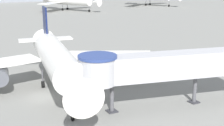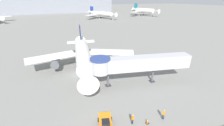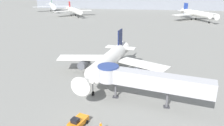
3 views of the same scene
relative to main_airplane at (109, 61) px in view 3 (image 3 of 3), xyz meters
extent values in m
plane|color=gray|center=(-2.40, -1.55, -4.24)|extent=(800.00, 800.00, 0.00)
cylinder|color=white|center=(-0.09, -0.59, 0.14)|extent=(6.37, 18.06, 3.65)
cone|color=white|center=(-2.02, -12.75, 0.14)|extent=(4.23, 4.53, 3.65)
cone|color=white|center=(1.49, 9.42, 0.14)|extent=(4.46, 5.98, 3.65)
cube|color=white|center=(-7.45, 3.00, -0.50)|extent=(12.54, 6.18, 0.22)
cube|color=white|center=(8.01, 0.56, -0.50)|extent=(12.67, 9.32, 0.22)
cube|color=#141E4C|center=(1.45, 9.15, 3.42)|extent=(0.79, 3.53, 4.74)
cube|color=white|center=(1.53, 9.69, 0.77)|extent=(8.45, 3.72, 0.18)
cylinder|color=#565960|center=(-6.66, 1.84, -1.76)|extent=(2.53, 3.81, 2.01)
cylinder|color=#565960|center=(6.90, -0.31, -1.76)|extent=(2.53, 3.81, 2.01)
cylinder|color=#4C4C51|center=(-1.50, -9.46, -2.74)|extent=(0.18, 0.18, 2.10)
cylinder|color=black|center=(-1.50, -9.46, -3.79)|extent=(0.40, 0.93, 0.90)
cylinder|color=#4C4C51|center=(-1.37, 1.86, -2.74)|extent=(0.22, 0.22, 2.10)
cylinder|color=black|center=(-1.37, 1.86, -3.79)|extent=(0.54, 0.95, 0.90)
cylinder|color=#4C4C51|center=(1.87, 1.34, -2.74)|extent=(0.22, 0.22, 2.10)
cylinder|color=black|center=(1.87, 1.34, -3.79)|extent=(0.54, 0.95, 0.90)
cube|color=#B7B7BC|center=(11.01, -11.17, 0.54)|extent=(19.39, 6.70, 2.80)
cylinder|color=#B7B7BC|center=(1.59, -9.09, 0.54)|extent=(3.90, 3.90, 2.80)
cylinder|color=navy|center=(1.59, -9.09, 2.09)|extent=(4.10, 4.10, 0.30)
cylinder|color=#56565B|center=(3.10, -9.42, -2.55)|extent=(0.44, 0.44, 3.38)
cube|color=#333338|center=(3.10, -9.42, -4.18)|extent=(1.10, 1.10, 0.12)
cylinder|color=#56565B|center=(12.89, -11.59, -2.55)|extent=(0.44, 0.44, 3.38)
cube|color=#333338|center=(12.89, -11.59, -4.18)|extent=(1.10, 1.10, 0.12)
cube|color=orange|center=(-1.28, -19.66, -3.55)|extent=(2.74, 3.96, 0.77)
cube|color=black|center=(-1.50, -20.44, -2.82)|extent=(1.33, 1.27, 0.69)
cylinder|color=black|center=(-2.45, -20.36, -3.94)|extent=(0.44, 0.66, 0.60)
cylinder|color=black|center=(-1.92, -18.46, -3.94)|extent=(0.44, 0.66, 0.60)
cylinder|color=black|center=(-0.11, -18.96, -3.94)|extent=(0.44, 0.66, 0.60)
cube|color=black|center=(10.60, -1.63, -4.22)|extent=(0.41, 0.41, 0.04)
cone|color=orange|center=(10.60, -1.63, -3.88)|extent=(0.28, 0.28, 0.63)
cylinder|color=white|center=(10.60, -1.63, -3.80)|extent=(0.15, 0.15, 0.08)
cube|color=orange|center=(2.60, -20.81, -3.02)|extent=(0.39, 0.29, 0.69)
sphere|color=tan|center=(2.60, -20.81, -2.55)|extent=(0.24, 0.24, 0.24)
cylinder|color=white|center=(38.64, 99.35, 0.21)|extent=(13.79, 23.09, 3.62)
cone|color=white|center=(45.42, 85.52, 0.21)|extent=(5.00, 5.17, 3.62)
cone|color=white|center=(32.81, 111.24, 0.21)|extent=(5.64, 6.47, 3.62)
cube|color=white|center=(29.58, 98.07, -0.43)|extent=(13.61, 13.43, 0.22)
cube|color=white|center=(45.20, 105.73, -0.43)|extent=(14.40, 7.23, 0.22)
cube|color=navy|center=(32.93, 111.00, 3.46)|extent=(2.12, 4.00, 4.71)
cube|color=white|center=(32.69, 111.49, 0.84)|extent=(9.75, 6.85, 0.18)
cylinder|color=#4C4C51|center=(43.76, 88.92, -2.65)|extent=(0.18, 0.18, 2.08)
cylinder|color=black|center=(43.76, 88.92, -3.69)|extent=(0.72, 1.10, 1.10)
cylinder|color=#4C4C51|center=(35.86, 101.32, -2.65)|extent=(0.22, 0.22, 2.08)
cylinder|color=black|center=(35.86, 101.32, -3.69)|extent=(0.84, 1.16, 1.10)
cylinder|color=#4C4C51|center=(38.78, 102.76, -2.65)|extent=(0.22, 0.22, 2.08)
cylinder|color=black|center=(38.78, 102.76, -3.69)|extent=(0.84, 1.16, 1.10)
cylinder|color=silver|center=(-73.12, 132.46, 0.64)|extent=(12.99, 19.84, 4.03)
cone|color=silver|center=(-66.64, 120.09, 0.64)|extent=(5.62, 5.79, 4.03)
cone|color=silver|center=(-78.49, 142.70, 0.64)|extent=(6.37, 7.22, 4.03)
cube|color=silver|center=(-82.42, 130.74, -0.06)|extent=(13.34, 13.49, 0.22)
cube|color=silver|center=(-66.41, 139.13, -0.06)|extent=(14.68, 7.21, 0.22)
cube|color=#1E6638|center=(-78.35, 142.43, 4.27)|extent=(2.07, 3.65, 5.24)
cube|color=silver|center=(-78.63, 142.96, 1.35)|extent=(9.76, 6.92, 0.18)
cylinder|color=#4C4C51|center=(-68.37, 123.40, -2.53)|extent=(0.18, 0.18, 2.32)
cylinder|color=black|center=(-68.37, 123.40, -3.69)|extent=(0.74, 1.09, 1.10)
cylinder|color=#4C4C51|center=(-75.91, 133.87, -2.53)|extent=(0.22, 0.22, 2.32)
cylinder|color=black|center=(-75.91, 133.87, -3.69)|extent=(0.87, 1.16, 1.10)
cylinder|color=#4C4C51|center=(-72.70, 135.55, -2.53)|extent=(0.22, 0.22, 2.32)
cylinder|color=black|center=(-72.70, 135.55, -3.69)|extent=(0.87, 1.16, 1.10)
cylinder|color=white|center=(-45.02, 105.77, 0.14)|extent=(14.26, 18.18, 3.56)
cone|color=white|center=(-37.40, 94.93, 0.14)|extent=(5.17, 5.25, 3.56)
cone|color=white|center=(-51.41, 114.85, 0.14)|extent=(5.99, 6.42, 3.56)
cube|color=white|center=(-52.90, 103.25, -0.48)|extent=(11.04, 12.56, 0.22)
cube|color=white|center=(-39.99, 112.34, -0.48)|extent=(13.05, 8.03, 0.22)
cube|color=#B21E1E|center=(-51.26, 114.63, 3.35)|extent=(2.36, 3.22, 4.63)
cube|color=white|center=(-51.56, 115.07, 0.77)|extent=(8.32, 6.94, 0.18)
cylinder|color=#4C4C51|center=(-39.38, 97.75, -2.66)|extent=(0.18, 0.18, 2.05)
cylinder|color=black|center=(-39.38, 97.75, -3.69)|extent=(0.85, 1.05, 1.10)
cylinder|color=#4C4C51|center=(-47.75, 106.86, -2.66)|extent=(0.22, 0.22, 2.05)
cylinder|color=black|center=(-47.75, 106.86, -3.69)|extent=(0.96, 1.13, 1.10)
cylinder|color=#4C4C51|center=(-45.13, 108.71, -2.66)|extent=(0.22, 0.22, 2.05)
cylinder|color=black|center=(-45.13, 108.71, -3.69)|extent=(0.96, 1.13, 1.10)
camera|label=1|loc=(-11.63, -37.36, 9.83)|focal=50.00mm
camera|label=2|loc=(-6.69, -35.30, 13.14)|focal=24.00mm
camera|label=3|loc=(8.89, -47.75, 16.73)|focal=35.00mm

